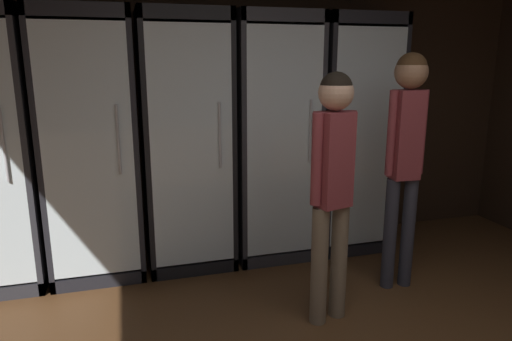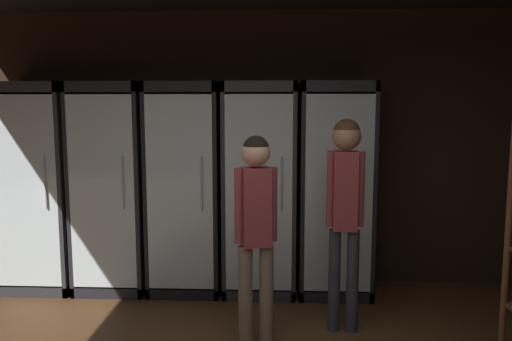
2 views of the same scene
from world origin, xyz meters
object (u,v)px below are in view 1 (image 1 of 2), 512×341
object	(u,v)px
cooler_far_right	(348,137)
shopper_far	(333,174)
cooler_center	(186,145)
cooler_right	(271,140)
shopper_near	(406,140)
cooler_left	(92,150)

from	to	relation	value
cooler_far_right	shopper_far	world-z (taller)	cooler_far_right
cooler_center	cooler_far_right	size ratio (longest dim) A/B	1.00
cooler_right	shopper_near	xyz separation A→B (m)	(0.72, -0.91, 0.12)
shopper_far	shopper_near	bearing A→B (deg)	21.99
cooler_right	shopper_far	distance (m)	1.20
cooler_center	shopper_near	distance (m)	1.72
cooler_far_right	shopper_near	bearing A→B (deg)	-91.18
cooler_left	cooler_right	world-z (taller)	same
cooler_far_right	shopper_near	distance (m)	0.92
shopper_near	shopper_far	size ratio (longest dim) A/B	1.07
cooler_center	shopper_far	size ratio (longest dim) A/B	1.27
cooler_left	shopper_near	distance (m)	2.37
cooler_far_right	shopper_far	size ratio (longest dim) A/B	1.27
cooler_far_right	shopper_far	xyz separation A→B (m)	(-0.72, -1.20, -0.02)
cooler_left	shopper_near	bearing A→B (deg)	-22.66
cooler_far_right	cooler_left	bearing A→B (deg)	-180.00
cooler_left	cooler_center	xyz separation A→B (m)	(0.74, -0.00, 0.01)
cooler_center	cooler_right	bearing A→B (deg)	-0.03
cooler_right	shopper_near	world-z (taller)	cooler_right
cooler_left	shopper_far	size ratio (longest dim) A/B	1.27
cooler_center	cooler_far_right	world-z (taller)	same
cooler_right	cooler_far_right	distance (m)	0.74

